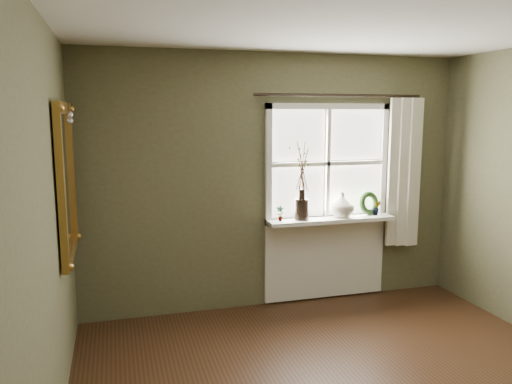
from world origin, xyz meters
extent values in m
plane|color=silver|center=(0.00, 0.00, 2.60)|extent=(4.50, 4.50, 0.00)
cube|color=brown|center=(0.00, 2.30, 1.30)|extent=(4.00, 0.10, 2.60)
cube|color=brown|center=(-2.05, 0.00, 1.30)|extent=(0.10, 4.50, 2.60)
cube|color=white|center=(0.55, 2.22, 0.89)|extent=(1.36, 0.06, 0.06)
cube|color=white|center=(0.55, 2.22, 2.07)|extent=(1.36, 0.06, 0.06)
cube|color=white|center=(-0.10, 2.22, 1.48)|extent=(0.06, 0.06, 1.24)
cube|color=white|center=(1.20, 2.22, 1.48)|extent=(0.06, 0.06, 1.24)
cube|color=white|center=(0.55, 2.22, 1.48)|extent=(1.24, 0.05, 0.04)
cube|color=white|center=(0.55, 2.22, 1.48)|extent=(0.04, 0.05, 1.12)
cube|color=white|center=(0.23, 2.25, 1.77)|extent=(0.59, 0.01, 0.53)
cube|color=white|center=(0.88, 2.25, 1.77)|extent=(0.59, 0.01, 0.53)
cube|color=white|center=(0.23, 2.25, 1.19)|extent=(0.59, 0.01, 0.53)
cube|color=white|center=(0.88, 2.25, 1.19)|extent=(0.59, 0.01, 0.53)
cube|color=white|center=(0.55, 2.12, 0.90)|extent=(1.36, 0.26, 0.04)
cube|color=white|center=(0.55, 2.23, 0.46)|extent=(1.36, 0.04, 0.88)
cylinder|color=black|center=(0.23, 2.12, 1.03)|extent=(0.19, 0.19, 0.22)
imported|color=beige|center=(0.68, 2.12, 1.05)|extent=(0.31, 0.31, 0.26)
torus|color=#233D1B|center=(1.01, 2.16, 1.02)|extent=(0.28, 0.18, 0.26)
imported|color=#233D1B|center=(-0.01, 2.12, 1.00)|extent=(0.10, 0.08, 0.16)
imported|color=#233D1B|center=(1.08, 2.12, 1.00)|extent=(0.11, 0.10, 0.16)
cube|color=beige|center=(1.39, 2.13, 1.37)|extent=(0.36, 0.12, 1.59)
cylinder|color=black|center=(0.65, 2.17, 2.18)|extent=(1.84, 0.03, 0.03)
cube|color=white|center=(-1.97, 1.53, 1.48)|extent=(0.02, 0.84, 1.03)
cube|color=#A67831|center=(-1.96, 1.53, 2.04)|extent=(0.05, 1.01, 0.09)
cube|color=#A67831|center=(-1.96, 1.53, 0.92)|extent=(0.05, 1.01, 0.09)
cube|color=#A67831|center=(-1.96, 1.07, 1.48)|extent=(0.05, 0.09, 1.03)
cube|color=#A67831|center=(-1.96, 2.00, 1.48)|extent=(0.05, 0.09, 1.03)
sphere|color=silver|center=(-1.91, 1.50, 1.98)|extent=(0.04, 0.04, 0.04)
sphere|color=silver|center=(-1.91, 1.53, 1.94)|extent=(0.04, 0.04, 0.04)
sphere|color=silver|center=(-1.91, 1.56, 1.99)|extent=(0.04, 0.04, 0.04)
camera|label=1|loc=(-1.60, -2.57, 1.99)|focal=35.00mm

